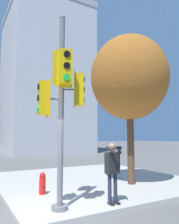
# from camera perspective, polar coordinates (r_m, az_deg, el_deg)

# --- Properties ---
(ground_plane) EXTENTS (160.00, 160.00, 0.00)m
(ground_plane) POSITION_cam_1_polar(r_m,az_deg,el_deg) (5.93, -12.92, -26.42)
(ground_plane) COLOR slate
(sidewalk_corner) EXTENTS (8.00, 8.00, 0.14)m
(sidewalk_corner) POSITION_cam_1_polar(r_m,az_deg,el_deg) (10.41, 0.55, -17.36)
(sidewalk_corner) COLOR #BCB7AD
(sidewalk_corner) RESTS_ON ground_plane
(traffic_signal_pole) EXTENTS (1.27, 1.29, 5.37)m
(traffic_signal_pole) POSITION_cam_1_polar(r_m,az_deg,el_deg) (6.06, -7.31, 4.97)
(traffic_signal_pole) COLOR slate
(traffic_signal_pole) RESTS_ON sidewalk_corner
(person_photographer) EXTENTS (0.50, 0.53, 1.71)m
(person_photographer) POSITION_cam_1_polar(r_m,az_deg,el_deg) (6.52, 6.05, -14.06)
(person_photographer) COLOR black
(person_photographer) RESTS_ON sidewalk_corner
(street_tree) EXTENTS (3.28, 3.28, 6.21)m
(street_tree) POSITION_cam_1_polar(r_m,az_deg,el_deg) (9.55, 10.34, 8.77)
(street_tree) COLOR brown
(street_tree) RESTS_ON sidewalk_corner
(fire_hydrant) EXTENTS (0.21, 0.27, 0.71)m
(fire_hydrant) POSITION_cam_1_polar(r_m,az_deg,el_deg) (7.79, -12.19, -17.75)
(fire_hydrant) COLOR red
(fire_hydrant) RESTS_ON sidewalk_corner
(building_right) EXTENTS (10.20, 12.82, 19.80)m
(building_right) POSITION_cam_1_polar(r_m,az_deg,el_deg) (31.78, -11.92, 8.01)
(building_right) COLOR #BCBCC1
(building_right) RESTS_ON ground_plane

